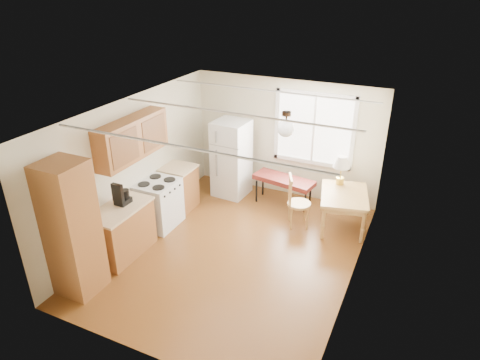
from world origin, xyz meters
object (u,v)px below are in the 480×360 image
Objects in this scene: refrigerator at (231,158)px; chair at (294,198)px; bench at (284,181)px; dining_table at (344,199)px.

chair is at bearing -19.27° from refrigerator.
bench is 1.03× the size of dining_table.
chair is at bearing -171.80° from dining_table.
refrigerator is 1.22m from bench.
dining_table is at bearing -4.53° from refrigerator.
refrigerator is at bearing 132.50° from chair.
chair reaches higher than bench.
dining_table is 1.27× the size of chair.
bench is at bearing 149.81° from dining_table.
dining_table is at bearing -3.14° from chair.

